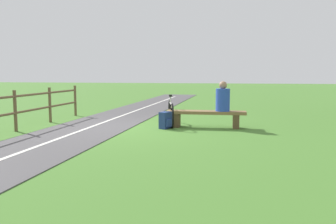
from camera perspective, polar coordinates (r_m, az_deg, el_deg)
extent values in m
plane|color=#477A2D|center=(9.30, -6.33, -2.52)|extent=(80.00, 80.00, 0.00)
cube|color=brown|center=(9.22, 6.29, -0.05)|extent=(2.09, 0.47, 0.08)
cube|color=brown|center=(9.24, 11.11, -1.51)|extent=(0.17, 0.37, 0.37)
cube|color=brown|center=(9.31, 1.47, -1.34)|extent=(0.17, 0.37, 0.37)
cylinder|color=#2847B7|center=(9.18, 9.00, 1.97)|extent=(0.38, 0.38, 0.59)
sphere|color=#9E755B|center=(9.16, 9.04, 4.38)|extent=(0.21, 0.21, 0.21)
torus|color=black|center=(9.03, 0.69, -0.64)|extent=(0.20, 0.65, 0.66)
torus|color=black|center=(10.04, 0.28, 0.08)|extent=(0.20, 0.65, 0.66)
cylinder|color=silver|center=(9.51, 0.48, 1.40)|extent=(0.24, 0.85, 0.04)
cylinder|color=silver|center=(9.37, 0.54, 0.47)|extent=(0.18, 0.62, 0.31)
cylinder|color=silver|center=(9.65, 0.42, 2.07)|extent=(0.03, 0.03, 0.20)
cube|color=black|center=(9.65, 0.42, 2.72)|extent=(0.13, 0.21, 0.05)
cube|color=navy|center=(9.03, -0.42, -1.35)|extent=(0.33, 0.39, 0.44)
cube|color=#2A438C|center=(8.97, 0.21, -1.83)|extent=(0.14, 0.23, 0.20)
cylinder|color=brown|center=(12.12, -15.02, 1.82)|extent=(0.08, 0.08, 1.02)
cylinder|color=brown|center=(10.70, -18.85, 1.10)|extent=(0.08, 0.08, 1.02)
cylinder|color=brown|center=(9.33, -23.84, 0.16)|extent=(0.08, 0.08, 1.02)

